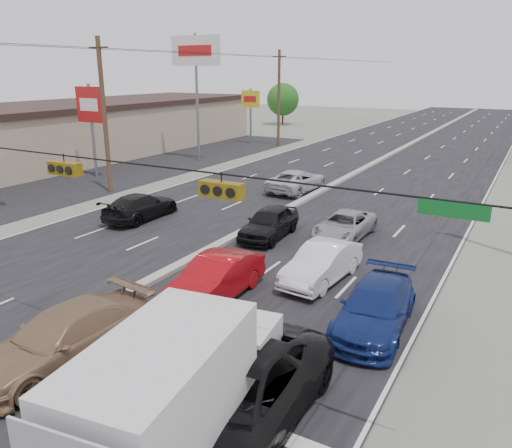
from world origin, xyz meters
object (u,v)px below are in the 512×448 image
object	(u,v)px
black_suv	(234,396)
oncoming_far	(297,181)
tree_left_far	(283,99)
queue_car_d	(375,308)
oncoming_near	(141,207)
utility_pole_left_b	(104,116)
pole_sign_far	(251,103)
pole_sign_billboard	(196,59)
red_sedan	(215,279)
pole_sign_mid	(91,110)
queue_car_b	(322,264)
queue_car_a	(269,223)
tan_sedan	(64,338)
box_truck	(180,392)
utility_pole_left_c	(279,98)
queue_car_c	(344,226)

from	to	relation	value
black_suv	oncoming_far	size ratio (longest dim) A/B	1.20
tree_left_far	queue_car_d	bearing A→B (deg)	-60.68
oncoming_near	tree_left_far	bearing A→B (deg)	-74.19
utility_pole_left_b	pole_sign_far	distance (m)	25.25
pole_sign_billboard	red_sedan	distance (m)	30.22
pole_sign_mid	oncoming_near	bearing A→B (deg)	-32.64
queue_car_b	pole_sign_mid	bearing A→B (deg)	161.22
pole_sign_mid	queue_car_a	bearing A→B (deg)	-18.48
tan_sedan	queue_car_a	size ratio (longest dim) A/B	1.21
black_suv	oncoming_far	distance (m)	23.88
tree_left_far	queue_car_d	world-z (taller)	tree_left_far
queue_car_a	queue_car_d	bearing A→B (deg)	-45.71
utility_pole_left_b	queue_car_a	distance (m)	14.90
pole_sign_far	tan_sedan	xyz separation A→B (m)	(17.62, -40.80, -3.63)
pole_sign_mid	box_truck	distance (m)	31.25
utility_pole_left_c	pole_sign_mid	bearing A→B (deg)	-101.56
box_truck	oncoming_near	bearing A→B (deg)	126.65
pole_sign_mid	tree_left_far	world-z (taller)	pole_sign_mid
tan_sedan	black_suv	world-z (taller)	black_suv
tree_left_far	red_sedan	bearing A→B (deg)	-65.66
pole_sign_far	pole_sign_billboard	bearing A→B (deg)	-82.87
pole_sign_mid	pole_sign_far	world-z (taller)	pole_sign_mid
box_truck	oncoming_near	size ratio (longest dim) A/B	1.30
tan_sedan	utility_pole_left_c	bearing A→B (deg)	115.02
pole_sign_mid	oncoming_near	xyz separation A→B (m)	(10.69, -6.85, -4.40)
pole_sign_billboard	queue_car_c	xyz separation A→B (m)	(19.17, -14.40, -8.24)
utility_pole_left_c	box_truck	world-z (taller)	utility_pole_left_c
pole_sign_mid	box_truck	size ratio (longest dim) A/B	1.09
queue_car_b	utility_pole_left_b	bearing A→B (deg)	164.03
tan_sedan	black_suv	bearing A→B (deg)	6.24
oncoming_near	pole_sign_mid	bearing A→B (deg)	-34.63
queue_car_b	oncoming_far	world-z (taller)	oncoming_far
red_sedan	queue_car_c	world-z (taller)	red_sedan
black_suv	pole_sign_far	bearing A→B (deg)	117.15
utility_pole_left_c	queue_car_c	distance (m)	31.81
utility_pole_left_c	oncoming_far	bearing A→B (deg)	-59.53
tan_sedan	queue_car_d	size ratio (longest dim) A/B	1.08
tree_left_far	red_sedan	xyz separation A→B (m)	(25.00, -55.27, -2.94)
pole_sign_far	tree_left_far	distance (m)	20.89
queue_car_d	oncoming_far	world-z (taller)	oncoming_far
utility_pole_left_b	box_truck	size ratio (longest dim) A/B	1.56
box_truck	queue_car_c	bearing A→B (deg)	89.46
queue_car_c	oncoming_near	world-z (taller)	oncoming_near
utility_pole_left_c	oncoming_far	size ratio (longest dim) A/B	1.88
black_suv	queue_car_c	distance (m)	14.60
utility_pole_left_c	pole_sign_mid	size ratio (longest dim) A/B	1.43
tan_sedan	red_sedan	bearing A→B (deg)	81.95
queue_car_c	queue_car_d	xyz separation A→B (m)	(3.98, -8.19, 0.09)
box_truck	black_suv	size ratio (longest dim) A/B	1.00
utility_pole_left_b	red_sedan	world-z (taller)	utility_pole_left_b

